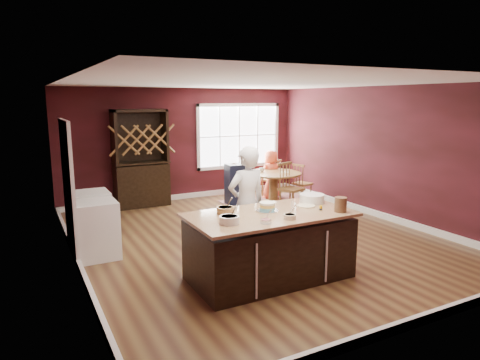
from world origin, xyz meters
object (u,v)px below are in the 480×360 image
chair_north (271,178)px  toddler (238,170)px  seated_woman (271,175)px  washer (97,230)px  kitchen_island (270,247)px  high_chair (235,183)px  baker (247,204)px  chair_south (291,187)px  layer_cake (267,207)px  dining_table (274,182)px  hutch (141,158)px  chair_east (302,182)px  dryer (90,219)px

chair_north → toddler: bearing=-6.1°
seated_woman → washer: seated_woman is taller
kitchen_island → washer: kitchen_island is taller
kitchen_island → high_chair: bearing=69.3°
baker → chair_south: (2.27, 2.10, -0.33)m
baker → layer_cake: size_ratio=5.77×
kitchen_island → layer_cake: bearing=79.3°
dining_table → chair_south: size_ratio=1.19×
kitchen_island → chair_south: chair_south is taller
layer_cake → chair_south: bearing=50.1°
baker → toddler: size_ratio=6.72×
chair_north → hutch: bearing=-33.4°
baker → chair_north: baker is taller
chair_north → washer: 5.23m
toddler → hutch: 2.24m
chair_north → hutch: size_ratio=0.43×
chair_north → baker: bearing=29.7°
dining_table → hutch: 3.10m
kitchen_island → toddler: toddler is taller
baker → chair_east: bearing=-142.2°
chair_east → high_chair: 1.67m
chair_south → washer: bearing=175.7°
kitchen_island → dryer: bearing=127.6°
chair_south → high_chair: size_ratio=1.08×
toddler → seated_woman: bearing=9.3°
dining_table → seated_woman: 0.57m
chair_north → high_chair: (-1.19, -0.33, 0.02)m
high_chair → toddler: 0.32m
kitchen_island → high_chair: (1.50, 3.98, 0.06)m
hutch → dryer: hutch is taller
toddler → hutch: (-2.03, 0.89, 0.30)m
chair_south → hutch: (-2.79, 1.98, 0.57)m
chair_north → washer: (-4.65, -2.40, -0.03)m
high_chair → chair_north: bearing=20.8°
baker → washer: bearing=-34.0°
dining_table → seated_woman: seated_woman is taller
chair_east → washer: chair_east is taller
dining_table → dryer: bearing=-166.1°
seated_woman → hutch: bearing=-24.7°
layer_cake → high_chair: layer_cake is taller
kitchen_island → dining_table: (2.32, 3.60, 0.10)m
kitchen_island → seated_woman: bearing=58.0°
chair_east → chair_south: size_ratio=0.85×
toddler → layer_cake: bearing=-112.0°
baker → chair_east: size_ratio=1.89×
baker → chair_east: (3.06, 2.79, -0.41)m
baker → dryer: baker is taller
chair_east → high_chair: (-1.62, 0.42, 0.04)m
dining_table → toddler: size_ratio=4.96×
chair_south → toddler: chair_south is taller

